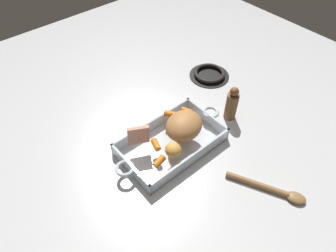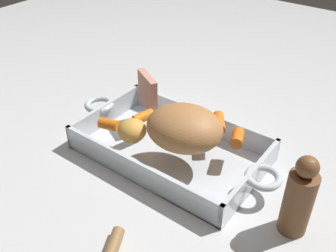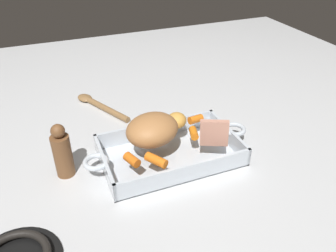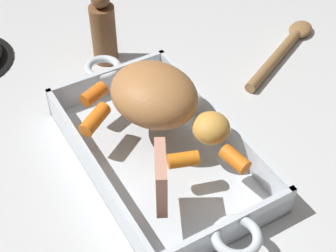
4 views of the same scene
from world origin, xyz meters
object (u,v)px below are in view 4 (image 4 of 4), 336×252
object	(u,v)px
roast_slice_thin	(161,178)
baby_carrot_long	(185,159)
potato_near_roast	(211,128)
baby_carrot_northwest	(94,94)
pork_roast	(154,94)
baby_carrot_southwest	(95,119)
serving_spoon	(285,47)
baby_carrot_center_right	(235,159)
roasting_dish	(159,151)
pepper_mill	(103,30)

from	to	relation	value
roast_slice_thin	baby_carrot_long	bearing A→B (deg)	119.16
potato_near_roast	baby_carrot_northwest	bearing A→B (deg)	-145.88
pork_roast	baby_carrot_northwest	xyz separation A→B (m)	(-0.07, -0.06, -0.03)
baby_carrot_southwest	serving_spoon	size ratio (longest dim) A/B	0.23
baby_carrot_center_right	baby_carrot_long	xyz separation A→B (m)	(-0.03, -0.06, -0.00)
baby_carrot_northwest	pork_roast	bearing A→B (deg)	41.07
baby_carrot_northwest	potato_near_roast	distance (m)	0.19
roasting_dish	pork_roast	xyz separation A→B (m)	(-0.04, 0.02, 0.07)
roasting_dish	baby_carrot_center_right	size ratio (longest dim) A/B	10.97
potato_near_roast	serving_spoon	size ratio (longest dim) A/B	0.23
baby_carrot_long	potato_near_roast	bearing A→B (deg)	112.59
baby_carrot_northwest	baby_carrot_southwest	size ratio (longest dim) A/B	0.75
roast_slice_thin	pepper_mill	xyz separation A→B (m)	(-0.35, 0.09, -0.02)
baby_carrot_center_right	baby_carrot_long	bearing A→B (deg)	-121.09
roasting_dish	baby_carrot_southwest	world-z (taller)	baby_carrot_southwest
baby_carrot_center_right	pepper_mill	xyz separation A→B (m)	(-0.36, -0.02, 0.00)
potato_near_roast	roasting_dish	bearing A→B (deg)	-126.39
baby_carrot_center_right	baby_carrot_northwest	world-z (taller)	same
pork_roast	serving_spoon	xyz separation A→B (m)	(-0.08, 0.32, -0.08)
pork_roast	baby_carrot_long	xyz separation A→B (m)	(0.11, -0.01, -0.03)
pork_roast	baby_carrot_southwest	size ratio (longest dim) A/B	2.55
baby_carrot_northwest	baby_carrot_long	distance (m)	0.19
roasting_dish	potato_near_roast	distance (m)	0.09
baby_carrot_southwest	pepper_mill	world-z (taller)	pepper_mill
serving_spoon	roast_slice_thin	bearing A→B (deg)	-177.26
pork_roast	roasting_dish	bearing A→B (deg)	-20.72
roast_slice_thin	serving_spoon	xyz separation A→B (m)	(-0.21, 0.38, -0.08)
baby_carrot_northwest	pepper_mill	world-z (taller)	pepper_mill
roast_slice_thin	serving_spoon	world-z (taller)	roast_slice_thin
roast_slice_thin	pork_roast	bearing A→B (deg)	154.26
pork_roast	potato_near_roast	size ratio (longest dim) A/B	2.59
roasting_dish	pepper_mill	xyz separation A→B (m)	(-0.26, 0.04, 0.05)
baby_carrot_long	potato_near_roast	xyz separation A→B (m)	(-0.02, 0.06, 0.01)
baby_carrot_southwest	serving_spoon	xyz separation A→B (m)	(-0.05, 0.40, -0.05)
roast_slice_thin	serving_spoon	size ratio (longest dim) A/B	0.30
baby_carrot_northwest	baby_carrot_long	bearing A→B (deg)	15.85
roast_slice_thin	potato_near_roast	bearing A→B (deg)	115.92
roasting_dish	pork_roast	size ratio (longest dim) A/B	3.25
roasting_dish	pepper_mill	world-z (taller)	pepper_mill
pork_roast	pepper_mill	xyz separation A→B (m)	(-0.22, 0.02, -0.02)
pork_roast	baby_carrot_long	size ratio (longest dim) A/B	3.32
serving_spoon	baby_carrot_center_right	bearing A→B (deg)	-167.89
potato_near_roast	serving_spoon	xyz separation A→B (m)	(-0.16, 0.27, -0.06)
pork_roast	baby_carrot_center_right	bearing A→B (deg)	17.22
roast_slice_thin	baby_carrot_center_right	xyz separation A→B (m)	(0.00, 0.11, -0.02)
baby_carrot_long	baby_carrot_center_right	bearing A→B (deg)	58.91
baby_carrot_long	baby_carrot_southwest	xyz separation A→B (m)	(-0.13, -0.07, 0.00)
potato_near_roast	pepper_mill	world-z (taller)	pepper_mill
baby_carrot_center_right	baby_carrot_northwest	size ratio (longest dim) A/B	1.00
roasting_dish	baby_carrot_center_right	distance (m)	0.12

